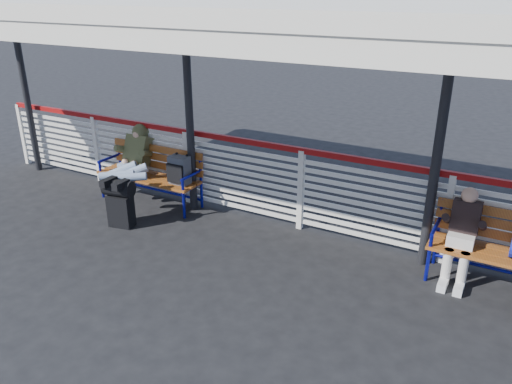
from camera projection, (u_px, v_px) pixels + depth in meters
The scene contains 7 objects.
ground at pixel (232, 291), 5.84m from camera, with size 60.00×60.00×0.00m, color black.
fence at pixel (301, 186), 7.12m from camera, with size 12.08×0.08×1.24m.
canopy at pixel (269, 13), 5.38m from camera, with size 12.60×3.60×3.16m.
luggage_stack at pixel (120, 201), 7.29m from camera, with size 0.48×0.33×0.73m.
bench_left at pixel (160, 170), 7.99m from camera, with size 1.80×0.56×0.92m.
traveler_man at pixel (129, 167), 7.84m from camera, with size 0.94×1.50×0.77m.
companion_person at pixel (462, 235), 5.88m from camera, with size 0.32×0.66×1.15m.
Camera 1 is at (2.66, -4.19, 3.31)m, focal length 35.00 mm.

